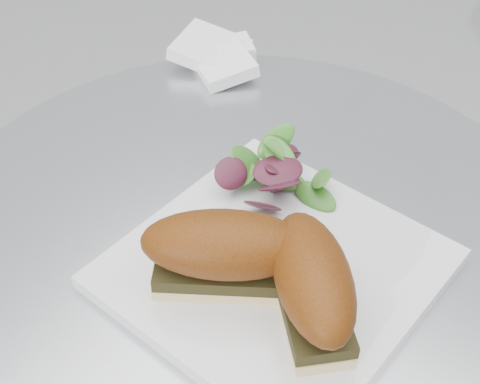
# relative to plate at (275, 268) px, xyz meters

# --- Properties ---
(table) EXTENTS (0.70, 0.70, 0.73)m
(table) POSITION_rel_plate_xyz_m (-0.06, 0.03, -0.25)
(table) COLOR #B1B2B8
(table) RESTS_ON ground
(plate) EXTENTS (0.30, 0.30, 0.02)m
(plate) POSITION_rel_plate_xyz_m (0.00, 0.00, 0.00)
(plate) COLOR silver
(plate) RESTS_ON table
(sandwich_left) EXTENTS (0.17, 0.14, 0.08)m
(sandwich_left) POSITION_rel_plate_xyz_m (-0.03, -0.05, 0.05)
(sandwich_left) COLOR beige
(sandwich_left) RESTS_ON plate
(sandwich_right) EXTENTS (0.15, 0.15, 0.08)m
(sandwich_right) POSITION_rel_plate_xyz_m (0.06, -0.03, 0.05)
(sandwich_right) COLOR beige
(sandwich_right) RESTS_ON plate
(salad) EXTENTS (0.11, 0.11, 0.05)m
(salad) POSITION_rel_plate_xyz_m (-0.05, 0.08, 0.03)
(salad) COLOR #39862B
(salad) RESTS_ON plate
(napkin) EXTENTS (0.13, 0.13, 0.02)m
(napkin) POSITION_rel_plate_xyz_m (-0.27, 0.27, 0.00)
(napkin) COLOR white
(napkin) RESTS_ON table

